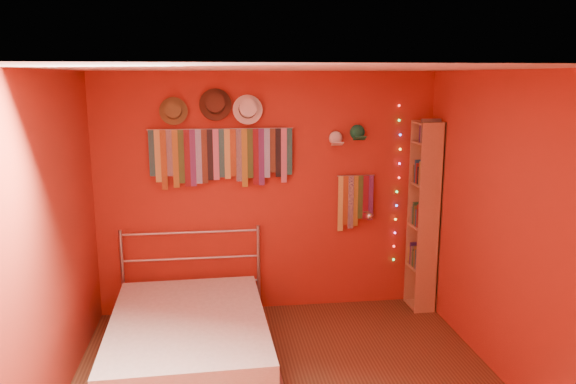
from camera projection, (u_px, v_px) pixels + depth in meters
name	position (u px, v px, depth m)	size (l,w,h in m)	color
back_wall	(268.00, 194.00, 5.83)	(3.50, 0.02, 2.50)	maroon
right_wall	(514.00, 233.00, 4.36)	(0.02, 3.50, 2.50)	maroon
left_wall	(42.00, 252.00, 3.90)	(0.02, 3.50, 2.50)	maroon
ceiling	(291.00, 68.00, 3.87)	(3.50, 3.50, 0.02)	white
tie_rack	(221.00, 154.00, 5.61)	(1.45, 0.03, 0.60)	#A7A7AC
small_tie_rack	(355.00, 199.00, 5.90)	(0.40, 0.03, 0.60)	#A7A7AC
fedora_olive	(173.00, 110.00, 5.44)	(0.28, 0.15, 0.27)	brown
fedora_brown	(215.00, 104.00, 5.47)	(0.32, 0.17, 0.31)	#462619
fedora_white	(248.00, 109.00, 5.53)	(0.30, 0.16, 0.29)	white
cap_white	(336.00, 138.00, 5.75)	(0.16, 0.20, 0.16)	white
cap_green	(357.00, 132.00, 5.77)	(0.17, 0.21, 0.17)	#186C45
fairy_lights	(397.00, 185.00, 5.95)	(0.05, 0.02, 1.69)	#FF3333
reading_lamp	(368.00, 215.00, 5.77)	(0.07, 0.31, 0.09)	#A7A7AC
bookshelf	(427.00, 215.00, 5.88)	(0.25, 0.34, 2.00)	#A6734B
bed	(189.00, 337.00, 4.88)	(1.46, 1.96, 0.94)	#A7A7AC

